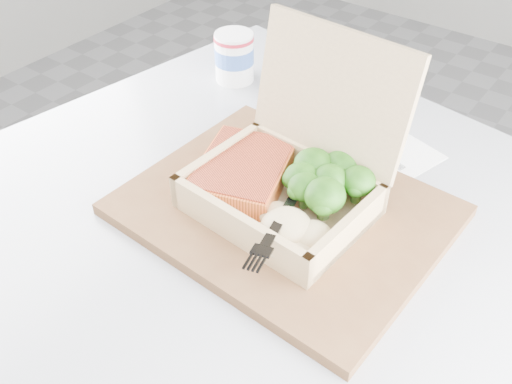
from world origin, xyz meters
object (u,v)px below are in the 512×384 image
Objects in this scene: cafe_table at (251,297)px; takeout_container at (296,166)px; paper_cup at (234,56)px; serving_tray at (284,210)px.

takeout_container reaches higher than cafe_table.
takeout_container is 0.32m from paper_cup.
cafe_table is 3.97× the size of takeout_container.
cafe_table is 0.38m from paper_cup.
serving_tray is 1.70× the size of takeout_container.
serving_tray is at bearing -41.33° from paper_cup.
takeout_container is (0.05, 0.03, 0.24)m from cafe_table.
serving_tray is 4.49× the size of paper_cup.
paper_cup is (-0.25, 0.22, 0.03)m from serving_tray.
paper_cup is (-0.21, 0.23, 0.22)m from cafe_table.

